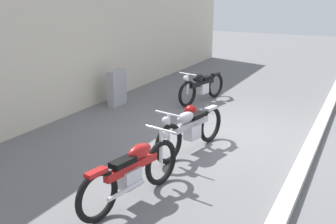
% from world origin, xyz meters
% --- Properties ---
extents(ground_plane, '(40.00, 40.00, 0.00)m').
position_xyz_m(ground_plane, '(0.00, 0.00, 0.00)').
color(ground_plane, slate).
extents(building_wall, '(18.00, 0.30, 3.46)m').
position_xyz_m(building_wall, '(0.00, 3.95, 1.73)').
color(building_wall, beige).
rests_on(building_wall, ground_plane).
extents(curb_strip, '(18.00, 0.24, 0.12)m').
position_xyz_m(curb_strip, '(0.00, -1.60, 0.06)').
color(curb_strip, '#B7B2A8').
rests_on(curb_strip, ground_plane).
extents(stone_marker, '(0.58, 0.21, 0.91)m').
position_xyz_m(stone_marker, '(0.84, 3.27, 0.45)').
color(stone_marker, '#9E9EA3').
rests_on(stone_marker, ground_plane).
extents(helmet, '(0.30, 0.30, 0.30)m').
position_xyz_m(helmet, '(0.73, 1.18, 0.15)').
color(helmet, maroon).
rests_on(helmet, ground_plane).
extents(motorcycle_silver, '(1.97, 0.65, 0.89)m').
position_xyz_m(motorcycle_silver, '(-1.16, 0.36, 0.43)').
color(motorcycle_silver, black).
rests_on(motorcycle_silver, ground_plane).
extents(motorcycle_red, '(1.98, 0.62, 0.90)m').
position_xyz_m(motorcycle_red, '(-3.14, 0.35, 0.43)').
color(motorcycle_red, black).
rests_on(motorcycle_red, ground_plane).
extents(motorcycle_black, '(1.88, 0.68, 0.86)m').
position_xyz_m(motorcycle_black, '(2.09, 1.47, 0.41)').
color(motorcycle_black, black).
rests_on(motorcycle_black, ground_plane).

